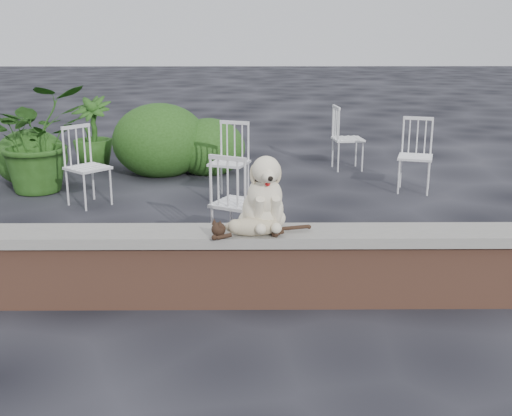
{
  "coord_description": "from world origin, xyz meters",
  "views": [
    {
      "loc": [
        -0.39,
        -4.61,
        2.07
      ],
      "look_at": [
        -0.35,
        0.2,
        0.7
      ],
      "focal_mm": 45.2,
      "sensor_mm": 36.0,
      "label": 1
    }
  ],
  "objects_px": {
    "dog": "(263,191)",
    "chair_b": "(229,162)",
    "chair_a": "(88,166)",
    "potted_plant_b": "(93,133)",
    "chair_d": "(415,156)",
    "chair_e": "(348,138)",
    "cat": "(252,226)",
    "chair_c": "(238,202)",
    "potted_plant_a": "(38,138)"
  },
  "relations": [
    {
      "from": "cat",
      "to": "chair_e",
      "type": "relative_size",
      "value": 0.95
    },
    {
      "from": "potted_plant_b",
      "to": "potted_plant_a",
      "type": "bearing_deg",
      "value": -103.9
    },
    {
      "from": "potted_plant_a",
      "to": "chair_c",
      "type": "bearing_deg",
      "value": -41.51
    },
    {
      "from": "cat",
      "to": "chair_a",
      "type": "relative_size",
      "value": 0.95
    },
    {
      "from": "chair_b",
      "to": "chair_e",
      "type": "bearing_deg",
      "value": 64.7
    },
    {
      "from": "dog",
      "to": "potted_plant_a",
      "type": "height_order",
      "value": "potted_plant_a"
    },
    {
      "from": "potted_plant_a",
      "to": "chair_e",
      "type": "bearing_deg",
      "value": 16.98
    },
    {
      "from": "chair_c",
      "to": "cat",
      "type": "bearing_deg",
      "value": 123.49
    },
    {
      "from": "chair_c",
      "to": "potted_plant_a",
      "type": "distance_m",
      "value": 3.46
    },
    {
      "from": "chair_e",
      "to": "chair_c",
      "type": "relative_size",
      "value": 1.0
    },
    {
      "from": "chair_a",
      "to": "potted_plant_a",
      "type": "height_order",
      "value": "potted_plant_a"
    },
    {
      "from": "chair_c",
      "to": "potted_plant_b",
      "type": "relative_size",
      "value": 0.89
    },
    {
      "from": "chair_b",
      "to": "chair_c",
      "type": "distance_m",
      "value": 1.86
    },
    {
      "from": "chair_b",
      "to": "potted_plant_a",
      "type": "distance_m",
      "value": 2.49
    },
    {
      "from": "potted_plant_b",
      "to": "chair_d",
      "type": "bearing_deg",
      "value": -18.68
    },
    {
      "from": "chair_a",
      "to": "potted_plant_a",
      "type": "bearing_deg",
      "value": 90.58
    },
    {
      "from": "chair_d",
      "to": "potted_plant_a",
      "type": "xyz_separation_m",
      "value": [
        -4.8,
        0.09,
        0.22
      ]
    },
    {
      "from": "chair_d",
      "to": "chair_b",
      "type": "height_order",
      "value": "same"
    },
    {
      "from": "chair_a",
      "to": "chair_b",
      "type": "bearing_deg",
      "value": -38.81
    },
    {
      "from": "chair_c",
      "to": "potted_plant_a",
      "type": "bearing_deg",
      "value": -13.51
    },
    {
      "from": "potted_plant_b",
      "to": "dog",
      "type": "bearing_deg",
      "value": -63.5
    },
    {
      "from": "chair_b",
      "to": "dog",
      "type": "bearing_deg",
      "value": -63.84
    },
    {
      "from": "chair_e",
      "to": "chair_a",
      "type": "xyz_separation_m",
      "value": [
        -3.35,
        -1.97,
        0.0
      ]
    },
    {
      "from": "chair_e",
      "to": "chair_b",
      "type": "height_order",
      "value": "same"
    },
    {
      "from": "chair_d",
      "to": "chair_c",
      "type": "relative_size",
      "value": 1.0
    },
    {
      "from": "dog",
      "to": "chair_b",
      "type": "bearing_deg",
      "value": 86.98
    },
    {
      "from": "chair_e",
      "to": "chair_c",
      "type": "bearing_deg",
      "value": 150.17
    },
    {
      "from": "chair_b",
      "to": "cat",
      "type": "bearing_deg",
      "value": -65.57
    },
    {
      "from": "chair_d",
      "to": "chair_e",
      "type": "relative_size",
      "value": 1.0
    },
    {
      "from": "dog",
      "to": "chair_b",
      "type": "xyz_separation_m",
      "value": [
        -0.35,
        3.05,
        -0.41
      ]
    },
    {
      "from": "dog",
      "to": "potted_plant_b",
      "type": "relative_size",
      "value": 0.57
    },
    {
      "from": "dog",
      "to": "chair_e",
      "type": "xyz_separation_m",
      "value": [
        1.34,
        4.75,
        -0.41
      ]
    },
    {
      "from": "potted_plant_b",
      "to": "chair_e",
      "type": "bearing_deg",
      "value": -2.33
    },
    {
      "from": "dog",
      "to": "cat",
      "type": "bearing_deg",
      "value": -127.67
    },
    {
      "from": "cat",
      "to": "chair_a",
      "type": "xyz_separation_m",
      "value": [
        -1.93,
        2.94,
        -0.19
      ]
    },
    {
      "from": "dog",
      "to": "chair_a",
      "type": "bearing_deg",
      "value": 116.19
    },
    {
      "from": "dog",
      "to": "chair_b",
      "type": "distance_m",
      "value": 3.1
    },
    {
      "from": "chair_d",
      "to": "chair_c",
      "type": "height_order",
      "value": "same"
    },
    {
      "from": "dog",
      "to": "chair_b",
      "type": "height_order",
      "value": "dog"
    },
    {
      "from": "chair_e",
      "to": "chair_b",
      "type": "bearing_deg",
      "value": 128.91
    },
    {
      "from": "potted_plant_b",
      "to": "chair_c",
      "type": "bearing_deg",
      "value": -58.91
    },
    {
      "from": "dog",
      "to": "cat",
      "type": "relative_size",
      "value": 0.67
    },
    {
      "from": "chair_d",
      "to": "potted_plant_a",
      "type": "distance_m",
      "value": 4.81
    },
    {
      "from": "chair_b",
      "to": "potted_plant_b",
      "type": "relative_size",
      "value": 0.89
    },
    {
      "from": "chair_c",
      "to": "dog",
      "type": "bearing_deg",
      "value": 127.92
    },
    {
      "from": "chair_e",
      "to": "potted_plant_a",
      "type": "distance_m",
      "value": 4.34
    },
    {
      "from": "chair_e",
      "to": "chair_a",
      "type": "bearing_deg",
      "value": 114.16
    },
    {
      "from": "dog",
      "to": "potted_plant_b",
      "type": "height_order",
      "value": "dog"
    },
    {
      "from": "chair_c",
      "to": "chair_e",
      "type": "bearing_deg",
      "value": -85.61
    },
    {
      "from": "dog",
      "to": "chair_a",
      "type": "relative_size",
      "value": 0.64
    }
  ]
}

